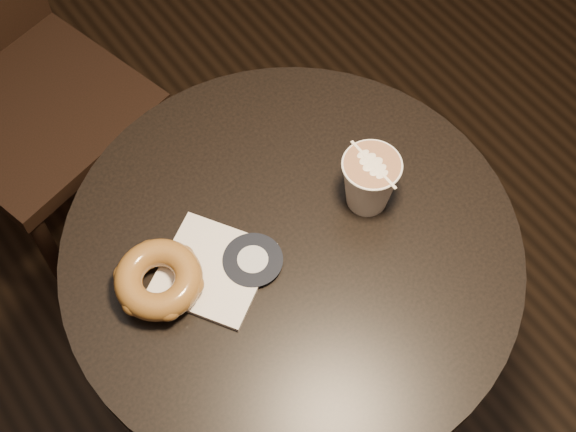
{
  "coord_description": "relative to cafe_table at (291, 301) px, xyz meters",
  "views": [
    {
      "loc": [
        -0.33,
        -0.45,
        1.82
      ],
      "look_at": [
        0.01,
        0.03,
        0.79
      ],
      "focal_mm": 50.0,
      "sensor_mm": 36.0,
      "label": 1
    }
  ],
  "objects": [
    {
      "name": "pastry_bag",
      "position": [
        -0.12,
        0.04,
        0.2
      ],
      "size": [
        0.2,
        0.2,
        0.01
      ],
      "primitive_type": "cube",
      "rotation": [
        0.0,
        0.0,
        0.56
      ],
      "color": "silver",
      "rests_on": "cafe_table"
    },
    {
      "name": "doughnut",
      "position": [
        -0.19,
        0.06,
        0.23
      ],
      "size": [
        0.13,
        0.13,
        0.04
      ],
      "primitive_type": "torus",
      "color": "brown",
      "rests_on": "pastry_bag"
    },
    {
      "name": "latte_cup",
      "position": [
        0.14,
        -0.0,
        0.25
      ],
      "size": [
        0.09,
        0.09,
        0.1
      ],
      "primitive_type": null,
      "color": "silver",
      "rests_on": "cafe_table"
    },
    {
      "name": "cafe_table",
      "position": [
        0.0,
        0.0,
        0.0
      ],
      "size": [
        0.7,
        0.7,
        0.75
      ],
      "color": "black",
      "rests_on": "ground"
    }
  ]
}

